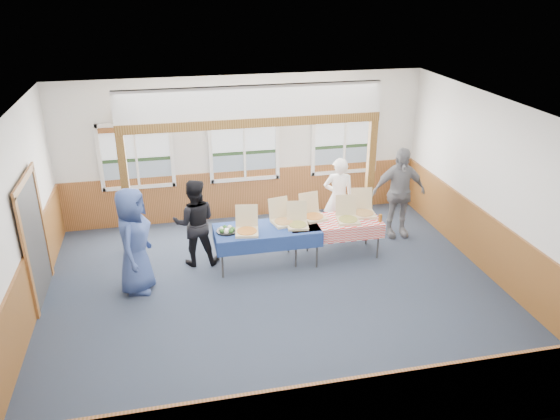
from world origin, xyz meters
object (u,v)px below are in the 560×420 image
object	(u,v)px
table_left	(267,231)
table_right	(334,223)
woman_white	(338,198)
person_grey	(399,192)
woman_black	(195,223)
man_blue	(134,241)

from	to	relation	value
table_left	table_right	size ratio (longest dim) A/B	1.03
table_left	woman_white	bearing A→B (deg)	31.50
table_right	woman_white	world-z (taller)	woman_white
woman_white	person_grey	xyz separation A→B (m)	(1.22, -0.24, 0.10)
table_left	woman_black	size ratio (longest dim) A/B	1.18
woman_white	table_right	bearing A→B (deg)	80.03
person_grey	man_blue	bearing A→B (deg)	-165.44
woman_white	table_left	bearing A→B (deg)	41.71
table_right	person_grey	xyz separation A→B (m)	(1.59, 0.60, 0.27)
woman_white	man_blue	size ratio (longest dim) A/B	0.90
table_left	man_blue	distance (m)	2.44
table_right	woman_black	xyz separation A→B (m)	(-2.64, 0.27, 0.15)
man_blue	person_grey	world-z (taller)	person_grey
table_left	woman_black	distance (m)	1.36
table_right	woman_black	bearing A→B (deg)	-173.69
man_blue	person_grey	distance (m)	5.41
table_left	table_right	bearing A→B (deg)	6.15
table_right	man_blue	bearing A→B (deg)	-160.49
table_right	woman_black	size ratio (longest dim) A/B	1.15
woman_white	woman_black	xyz separation A→B (m)	(-3.00, -0.58, -0.01)
table_right	man_blue	distance (m)	3.76
table_left	woman_white	distance (m)	1.93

